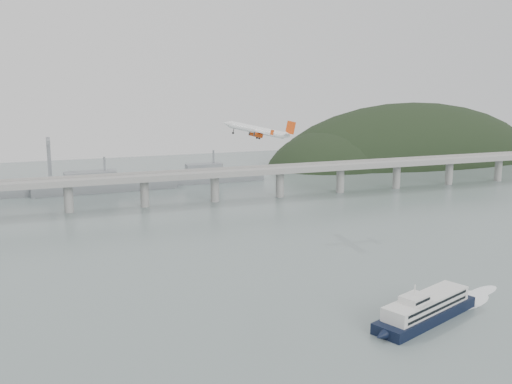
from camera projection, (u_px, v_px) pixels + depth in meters
name	position (u px, v px, depth m)	size (l,w,h in m)	color
ground	(302.00, 307.00, 237.39)	(900.00, 900.00, 0.00)	slate
bridge	(185.00, 179.00, 418.33)	(800.00, 22.00, 23.90)	gray
headland	(421.00, 177.00, 640.93)	(365.00, 155.00, 156.00)	black
ferry	(426.00, 309.00, 224.12)	(79.95, 39.59, 15.91)	black
airliner	(259.00, 131.00, 322.74)	(41.05, 37.22, 12.06)	white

